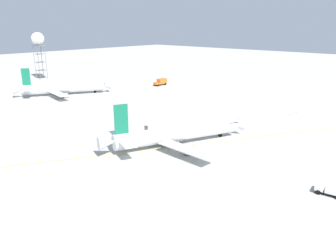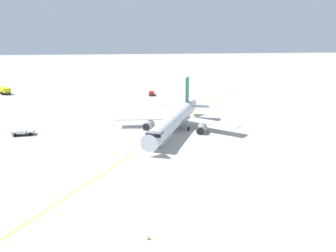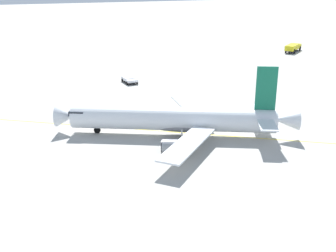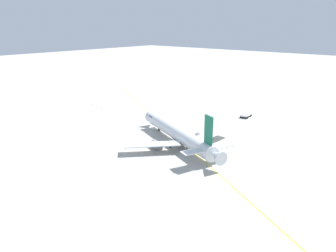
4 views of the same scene
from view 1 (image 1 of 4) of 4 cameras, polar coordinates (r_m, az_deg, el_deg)
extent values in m
plane|color=#ADAAA3|center=(79.19, 4.53, -3.82)|extent=(600.00, 600.00, 0.00)
cylinder|color=silver|center=(80.50, 1.83, -1.24)|extent=(16.25, 31.72, 3.79)
cone|color=silver|center=(89.54, 11.93, 0.31)|extent=(4.49, 4.16, 3.60)
cone|color=silver|center=(74.42, -10.57, -2.87)|extent=(4.52, 4.94, 3.22)
cube|color=black|center=(88.03, 10.81, 0.66)|extent=(3.90, 3.46, 0.70)
ellipsoid|color=slate|center=(80.14, 0.78, -2.11)|extent=(7.74, 12.22, 2.09)
cube|color=#146B4C|center=(73.75, -8.18, 1.17)|extent=(1.46, 3.04, 6.85)
cube|color=silver|center=(78.48, -8.85, -1.36)|extent=(6.42, 4.68, 0.20)
cube|color=silver|center=(71.81, -7.15, -3.07)|extent=(6.42, 4.68, 0.20)
cube|color=silver|center=(87.37, -2.41, -0.20)|extent=(12.74, 12.09, 0.28)
cube|color=silver|center=(72.09, 3.16, -4.08)|extent=(14.31, 4.21, 0.28)
cylinder|color=gray|center=(86.71, -0.62, -1.25)|extent=(3.34, 4.05, 2.16)
cylinder|color=black|center=(87.43, 0.45, -1.09)|extent=(1.75, 0.85, 1.84)
cylinder|color=gray|center=(75.22, 3.74, -4.25)|extent=(3.34, 4.05, 2.16)
cylinder|color=black|center=(76.05, 4.93, -4.03)|extent=(1.75, 0.85, 1.84)
cylinder|color=#9EA0A5|center=(87.08, 9.16, -1.05)|extent=(0.20, 0.20, 1.65)
cylinder|color=black|center=(87.34, 9.13, -1.56)|extent=(0.70, 1.13, 1.10)
cylinder|color=#9EA0A5|center=(83.10, -0.22, -1.72)|extent=(0.20, 0.20, 1.65)
cylinder|color=black|center=(83.37, -0.22, -2.25)|extent=(0.70, 1.13, 1.10)
cylinder|color=#9EA0A5|center=(77.53, 1.85, -3.15)|extent=(0.20, 0.20, 1.65)
cylinder|color=black|center=(77.82, 1.84, -3.72)|extent=(0.70, 1.13, 1.10)
cylinder|color=silver|center=(145.18, -17.60, 6.36)|extent=(19.60, 30.47, 3.88)
cone|color=silver|center=(146.45, -10.67, 6.96)|extent=(4.68, 4.43, 3.68)
cone|color=silver|center=(146.02, -24.67, 5.77)|extent=(4.84, 5.11, 3.30)
cube|color=black|center=(146.03, -11.55, 7.23)|extent=(4.05, 3.71, 0.70)
ellipsoid|color=slate|center=(145.36, -18.21, 5.89)|extent=(8.88, 12.00, 2.13)
cube|color=#146B4C|center=(144.89, -23.55, 7.87)|extent=(1.79, 2.90, 6.82)
cube|color=silver|center=(149.00, -23.24, 6.33)|extent=(5.97, 4.92, 0.20)
cube|color=silver|center=(142.19, -23.43, 5.85)|extent=(5.97, 4.92, 0.20)
cube|color=silver|center=(153.61, -18.63, 6.57)|extent=(11.22, 12.31, 0.28)
cube|color=silver|center=(136.99, -18.55, 5.37)|extent=(13.44, 5.77, 0.28)
cylinder|color=gray|center=(151.96, -17.84, 5.94)|extent=(3.90, 4.20, 2.58)
cylinder|color=black|center=(151.98, -17.19, 6.00)|extent=(1.98, 1.21, 2.19)
cylinder|color=gray|center=(139.21, -17.71, 4.97)|extent=(3.90, 4.20, 2.58)
cylinder|color=black|center=(139.24, -17.00, 5.04)|extent=(1.98, 1.21, 2.19)
cylinder|color=#9EA0A5|center=(146.14, -12.64, 6.21)|extent=(0.20, 0.20, 1.69)
cylinder|color=black|center=(146.30, -12.62, 5.88)|extent=(0.80, 1.10, 1.10)
cylinder|color=#9EA0A5|center=(148.73, -18.22, 5.95)|extent=(0.20, 0.20, 1.69)
cylinder|color=black|center=(148.88, -18.19, 5.63)|extent=(0.80, 1.10, 1.10)
cylinder|color=#9EA0A5|center=(142.17, -18.17, 5.46)|extent=(0.20, 0.20, 1.69)
cylinder|color=black|center=(142.33, -18.14, 5.13)|extent=(0.80, 1.10, 1.10)
cube|color=#232326|center=(64.76, 26.48, -10.24)|extent=(5.13, 2.69, 0.20)
cube|color=white|center=(64.79, 25.01, -9.64)|extent=(1.75, 2.67, 0.55)
cube|color=black|center=(64.84, 24.46, -9.47)|extent=(0.32, 2.12, 0.31)
cube|color=white|center=(64.49, 27.27, -10.02)|extent=(3.51, 2.87, 0.70)
cylinder|color=black|center=(63.87, 24.73, -10.48)|extent=(0.83, 0.37, 0.80)
cylinder|color=black|center=(66.12, 25.18, -9.58)|extent=(0.83, 0.37, 0.80)
cube|color=#232326|center=(161.05, -1.37, 7.33)|extent=(2.20, 7.39, 0.20)
cube|color=orange|center=(159.14, -2.02, 7.42)|extent=(2.49, 2.24, 1.00)
cube|color=black|center=(158.41, -2.28, 7.43)|extent=(2.07, 0.11, 0.56)
cube|color=orange|center=(161.69, -1.07, 7.84)|extent=(2.53, 4.99, 2.40)
cylinder|color=black|center=(158.41, -1.70, 7.12)|extent=(0.29, 1.00, 1.00)
cylinder|color=black|center=(160.11, -2.33, 7.23)|extent=(0.29, 1.00, 1.00)
cylinder|color=black|center=(161.91, -0.47, 7.35)|extent=(0.29, 1.00, 1.00)
cylinder|color=black|center=(163.58, -1.10, 7.45)|extent=(0.29, 1.00, 1.00)
cylinder|color=slate|center=(193.58, -20.51, 10.39)|extent=(0.24, 0.24, 17.56)
cylinder|color=slate|center=(197.38, -21.11, 10.44)|extent=(0.24, 0.24, 17.56)
cylinder|color=slate|center=(195.46, -22.24, 10.26)|extent=(0.24, 0.24, 17.56)
cylinder|color=slate|center=(191.62, -21.65, 10.21)|extent=(0.24, 0.24, 17.56)
cube|color=slate|center=(194.99, -21.23, 9.05)|extent=(4.50, 4.50, 0.16)
cube|color=slate|center=(194.50, -21.38, 10.33)|extent=(4.50, 4.50, 0.16)
cube|color=slate|center=(194.10, -21.52, 11.61)|extent=(4.50, 4.50, 0.16)
cube|color=slate|center=(193.80, -21.67, 12.94)|extent=(5.10, 5.10, 0.30)
sphere|color=white|center=(193.64, -21.79, 13.97)|extent=(6.70, 6.70, 6.70)
cube|color=yellow|center=(80.21, 2.33, -3.49)|extent=(87.01, 150.74, 0.01)
cone|color=orange|center=(115.06, 20.52, 2.00)|extent=(0.36, 0.36, 0.55)
cylinder|color=white|center=(115.05, 20.52, 2.02)|extent=(0.22, 0.22, 0.06)
cone|color=orange|center=(117.92, 21.46, 2.25)|extent=(0.36, 0.36, 0.55)
cylinder|color=white|center=(117.92, 21.47, 2.27)|extent=(0.22, 0.22, 0.06)
cone|color=orange|center=(121.79, 22.65, 2.57)|extent=(0.36, 0.36, 0.55)
cylinder|color=white|center=(121.79, 22.65, 2.58)|extent=(0.22, 0.22, 0.06)
camera|label=2|loc=(146.41, 28.03, 13.63)|focal=37.86mm
camera|label=3|loc=(136.96, -12.86, 15.62)|focal=46.24mm
camera|label=4|loc=(113.49, -46.18, 13.63)|focal=34.25mm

